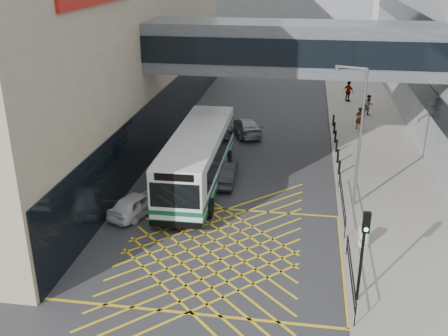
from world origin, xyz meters
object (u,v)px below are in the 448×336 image
at_px(car_dark, 224,173).
at_px(street_lamp, 358,130).
at_px(car_silver, 245,126).
at_px(pedestrian_a, 359,118).
at_px(bus, 198,157).
at_px(litter_bin, 363,237).
at_px(pedestrian_c, 348,91).
at_px(traffic_light, 364,244).
at_px(car_white, 137,203).
at_px(pedestrian_b, 369,105).

xyz_separation_m(car_dark, street_lamp, (7.29, -2.17, 3.77)).
xyz_separation_m(car_silver, pedestrian_a, (8.58, 2.23, 0.33)).
bearing_deg(bus, litter_bin, -34.18).
relative_size(pedestrian_a, pedestrian_c, 0.90).
height_order(bus, litter_bin, bus).
height_order(car_silver, street_lamp, street_lamp).
relative_size(street_lamp, pedestrian_a, 4.37).
height_order(street_lamp, pedestrian_a, street_lamp).
bearing_deg(street_lamp, bus, -174.43).
bearing_deg(traffic_light, car_silver, 107.35).
bearing_deg(traffic_light, litter_bin, 81.17).
xyz_separation_m(bus, pedestrian_a, (10.21, 12.14, -0.76)).
bearing_deg(pedestrian_a, street_lamp, 58.85).
height_order(traffic_light, litter_bin, traffic_light).
bearing_deg(car_dark, traffic_light, 120.51).
relative_size(bus, car_white, 3.03).
height_order(bus, pedestrian_b, bus).
relative_size(car_white, street_lamp, 0.52).
height_order(car_white, traffic_light, traffic_light).
distance_m(car_white, pedestrian_a, 20.67).
height_order(street_lamp, pedestrian_c, street_lamp).
relative_size(litter_bin, pedestrian_a, 0.55).
bearing_deg(pedestrian_c, bus, 105.93).
relative_size(street_lamp, pedestrian_c, 3.95).
distance_m(bus, traffic_light, 13.36).
height_order(pedestrian_a, pedestrian_b, pedestrian_b).
distance_m(car_white, litter_bin, 11.59).
xyz_separation_m(bus, pedestrian_b, (11.30, 16.01, -0.73)).
xyz_separation_m(bus, car_dark, (1.45, 0.62, -1.14)).
bearing_deg(pedestrian_a, bus, 24.94).
distance_m(car_white, street_lamp, 12.09).
relative_size(bus, traffic_light, 3.00).
distance_m(car_silver, traffic_light, 21.44).
xyz_separation_m(car_silver, pedestrian_c, (8.28, 10.50, 0.42)).
bearing_deg(car_white, car_dark, -106.78).
distance_m(car_dark, pedestrian_b, 18.28).
distance_m(car_white, traffic_light, 12.66).
bearing_deg(street_lamp, car_white, -151.04).
xyz_separation_m(car_silver, traffic_light, (6.81, -20.23, 2.05)).
distance_m(car_dark, car_silver, 9.29).
distance_m(bus, litter_bin, 10.86).
bearing_deg(pedestrian_c, litter_bin, 129.88).
distance_m(car_dark, traffic_light, 13.15).
bearing_deg(car_silver, pedestrian_c, -150.07).
bearing_deg(pedestrian_b, bus, -154.85).
xyz_separation_m(car_silver, litter_bin, (7.39, -15.86, -0.05)).
bearing_deg(litter_bin, traffic_light, -97.57).
height_order(street_lamp, litter_bin, street_lamp).
distance_m(car_dark, pedestrian_c, 21.53).
relative_size(car_white, pedestrian_c, 2.07).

